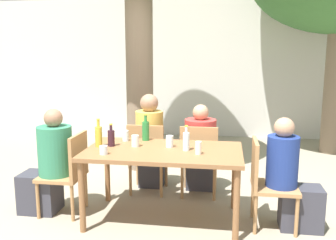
{
  "coord_description": "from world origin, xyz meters",
  "views": [
    {
      "loc": [
        0.61,
        -3.63,
        1.73
      ],
      "look_at": [
        0.0,
        0.3,
        1.0
      ],
      "focal_mm": 40.0,
      "sensor_mm": 36.0,
      "label": 1
    }
  ],
  "objects_px": {
    "person_seated_3": "(200,152)",
    "green_bottle_1": "(146,130)",
    "wine_bottle_2": "(111,137)",
    "dining_table_front": "(164,157)",
    "drinking_glass_4": "(103,150)",
    "person_seated_2": "(151,146)",
    "drinking_glass_2": "(170,141)",
    "drinking_glass_0": "(135,141)",
    "person_seated_1": "(291,181)",
    "patio_chair_2": "(147,155)",
    "patio_chair_1": "(266,179)",
    "drinking_glass_1": "(126,136)",
    "oil_cruet_0": "(99,136)",
    "person_seated_0": "(49,167)",
    "patio_chair_3": "(199,157)",
    "water_bottle_3": "(186,141)",
    "patio_chair_0": "(69,169)",
    "drinking_glass_3": "(198,148)"
  },
  "relations": [
    {
      "from": "patio_chair_3",
      "to": "person_seated_3",
      "type": "relative_size",
      "value": 0.8
    },
    {
      "from": "wine_bottle_2",
      "to": "person_seated_0",
      "type": "bearing_deg",
      "value": -175.61
    },
    {
      "from": "person_seated_3",
      "to": "green_bottle_1",
      "type": "bearing_deg",
      "value": 43.86
    },
    {
      "from": "patio_chair_2",
      "to": "wine_bottle_2",
      "type": "distance_m",
      "value": 0.77
    },
    {
      "from": "dining_table_front",
      "to": "drinking_glass_0",
      "type": "distance_m",
      "value": 0.35
    },
    {
      "from": "person_seated_2",
      "to": "drinking_glass_2",
      "type": "bearing_deg",
      "value": 114.13
    },
    {
      "from": "person_seated_1",
      "to": "wine_bottle_2",
      "type": "distance_m",
      "value": 1.87
    },
    {
      "from": "patio_chair_1",
      "to": "drinking_glass_0",
      "type": "distance_m",
      "value": 1.38
    },
    {
      "from": "patio_chair_3",
      "to": "person_seated_1",
      "type": "relative_size",
      "value": 0.79
    },
    {
      "from": "patio_chair_1",
      "to": "water_bottle_3",
      "type": "distance_m",
      "value": 0.87
    },
    {
      "from": "patio_chair_1",
      "to": "person_seated_2",
      "type": "relative_size",
      "value": 0.72
    },
    {
      "from": "person_seated_2",
      "to": "drinking_glass_1",
      "type": "distance_m",
      "value": 0.69
    },
    {
      "from": "dining_table_front",
      "to": "wine_bottle_2",
      "type": "bearing_deg",
      "value": 174.63
    },
    {
      "from": "drinking_glass_0",
      "to": "drinking_glass_2",
      "type": "relative_size",
      "value": 0.98
    },
    {
      "from": "oil_cruet_0",
      "to": "person_seated_1",
      "type": "bearing_deg",
      "value": -0.41
    },
    {
      "from": "patio_chair_1",
      "to": "water_bottle_3",
      "type": "xyz_separation_m",
      "value": [
        -0.79,
        0.0,
        0.36
      ]
    },
    {
      "from": "person_seated_2",
      "to": "wine_bottle_2",
      "type": "distance_m",
      "value": 0.94
    },
    {
      "from": "person_seated_1",
      "to": "oil_cruet_0",
      "type": "bearing_deg",
      "value": 89.59
    },
    {
      "from": "patio_chair_1",
      "to": "oil_cruet_0",
      "type": "distance_m",
      "value": 1.75
    },
    {
      "from": "person_seated_3",
      "to": "wine_bottle_2",
      "type": "relative_size",
      "value": 4.61
    },
    {
      "from": "drinking_glass_4",
      "to": "oil_cruet_0",
      "type": "bearing_deg",
      "value": 117.09
    },
    {
      "from": "person_seated_2",
      "to": "drinking_glass_2",
      "type": "height_order",
      "value": "person_seated_2"
    },
    {
      "from": "oil_cruet_0",
      "to": "drinking_glass_1",
      "type": "xyz_separation_m",
      "value": [
        0.21,
        0.29,
        -0.06
      ]
    },
    {
      "from": "drinking_glass_0",
      "to": "drinking_glass_3",
      "type": "height_order",
      "value": "drinking_glass_3"
    },
    {
      "from": "wine_bottle_2",
      "to": "drinking_glass_4",
      "type": "bearing_deg",
      "value": -86.15
    },
    {
      "from": "patio_chair_1",
      "to": "drinking_glass_1",
      "type": "height_order",
      "value": "patio_chair_1"
    },
    {
      "from": "dining_table_front",
      "to": "patio_chair_0",
      "type": "distance_m",
      "value": 1.04
    },
    {
      "from": "patio_chair_3",
      "to": "drinking_glass_4",
      "type": "bearing_deg",
      "value": 48.0
    },
    {
      "from": "drinking_glass_4",
      "to": "dining_table_front",
      "type": "bearing_deg",
      "value": 26.27
    },
    {
      "from": "green_bottle_1",
      "to": "drinking_glass_1",
      "type": "xyz_separation_m",
      "value": [
        -0.22,
        -0.06,
        -0.06
      ]
    },
    {
      "from": "person_seated_3",
      "to": "oil_cruet_0",
      "type": "relative_size",
      "value": 3.74
    },
    {
      "from": "person_seated_3",
      "to": "oil_cruet_0",
      "type": "distance_m",
      "value": 1.4
    },
    {
      "from": "drinking_glass_4",
      "to": "patio_chair_2",
      "type": "bearing_deg",
      "value": 76.66
    },
    {
      "from": "dining_table_front",
      "to": "drinking_glass_0",
      "type": "bearing_deg",
      "value": 166.22
    },
    {
      "from": "patio_chair_3",
      "to": "green_bottle_1",
      "type": "distance_m",
      "value": 0.76
    },
    {
      "from": "green_bottle_1",
      "to": "person_seated_3",
      "type": "bearing_deg",
      "value": 43.86
    },
    {
      "from": "person_seated_3",
      "to": "green_bottle_1",
      "type": "xyz_separation_m",
      "value": [
        -0.58,
        -0.56,
        0.37
      ]
    },
    {
      "from": "dining_table_front",
      "to": "drinking_glass_2",
      "type": "xyz_separation_m",
      "value": [
        0.05,
        0.1,
        0.14
      ]
    },
    {
      "from": "patio_chair_3",
      "to": "patio_chair_1",
      "type": "bearing_deg",
      "value": 135.83
    },
    {
      "from": "person_seated_3",
      "to": "green_bottle_1",
      "type": "height_order",
      "value": "person_seated_3"
    },
    {
      "from": "patio_chair_3",
      "to": "dining_table_front",
      "type": "bearing_deg",
      "value": 65.24
    },
    {
      "from": "person_seated_1",
      "to": "person_seated_3",
      "type": "bearing_deg",
      "value": 45.87
    },
    {
      "from": "person_seated_3",
      "to": "person_seated_1",
      "type": "bearing_deg",
      "value": 135.87
    },
    {
      "from": "patio_chair_2",
      "to": "green_bottle_1",
      "type": "distance_m",
      "value": 0.5
    },
    {
      "from": "person_seated_3",
      "to": "green_bottle_1",
      "type": "relative_size",
      "value": 3.71
    },
    {
      "from": "drinking_glass_1",
      "to": "drinking_glass_2",
      "type": "relative_size",
      "value": 0.96
    },
    {
      "from": "person_seated_0",
      "to": "person_seated_3",
      "type": "bearing_deg",
      "value": 120.33
    },
    {
      "from": "dining_table_front",
      "to": "patio_chair_1",
      "type": "relative_size",
      "value": 1.8
    },
    {
      "from": "dining_table_front",
      "to": "person_seated_2",
      "type": "relative_size",
      "value": 1.29
    },
    {
      "from": "patio_chair_3",
      "to": "drinking_glass_4",
      "type": "height_order",
      "value": "patio_chair_3"
    }
  ]
}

